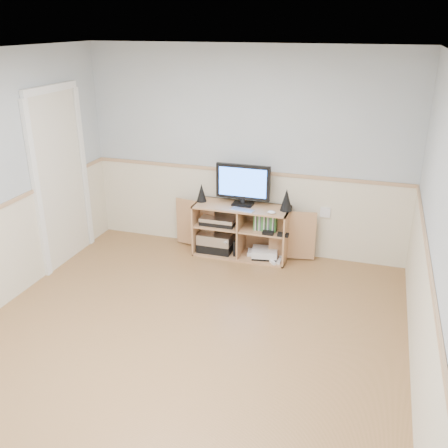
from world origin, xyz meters
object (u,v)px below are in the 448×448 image
(media_cabinet, at_px, (242,229))
(monitor, at_px, (243,183))
(game_consoles, at_px, (264,253))
(keyboard, at_px, (242,210))

(media_cabinet, xyz_separation_m, monitor, (-0.00, -0.00, 0.59))
(media_cabinet, relative_size, game_consoles, 3.92)
(keyboard, bearing_deg, media_cabinet, 114.43)
(keyboard, xyz_separation_m, game_consoles, (0.25, 0.13, -0.59))
(media_cabinet, bearing_deg, game_consoles, -12.39)
(keyboard, relative_size, game_consoles, 0.61)
(media_cabinet, distance_m, keyboard, 0.38)
(media_cabinet, bearing_deg, keyboard, -76.59)
(keyboard, height_order, game_consoles, keyboard)
(monitor, xyz_separation_m, game_consoles, (0.30, -0.06, -0.85))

